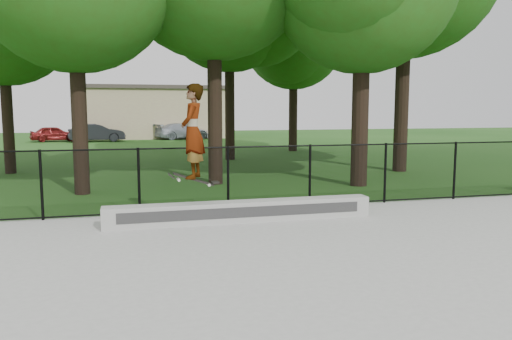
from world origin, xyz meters
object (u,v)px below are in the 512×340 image
object	(u,v)px
grind_ledge	(242,211)
skater_airborne	(193,133)
car_c	(182,131)
car_a	(54,134)
car_b	(97,133)

from	to	relation	value
grind_ledge	skater_airborne	size ratio (longest dim) A/B	2.69
car_c	grind_ledge	bearing A→B (deg)	157.61
grind_ledge	car_a	world-z (taller)	car_a
car_c	skater_airborne	xyz separation A→B (m)	(-3.01, -30.31, 1.30)
car_a	grind_ledge	bearing A→B (deg)	179.21
car_a	car_b	distance (m)	3.27
car_b	grind_ledge	bearing A→B (deg)	-179.16
car_b	car_c	xyz separation A→B (m)	(6.47, 1.61, -0.02)
grind_ledge	car_c	bearing A→B (deg)	86.21
car_a	car_c	distance (m)	9.56
car_a	car_c	bearing A→B (deg)	-101.96
grind_ledge	car_c	xyz separation A→B (m)	(2.00, 30.24, 0.36)
skater_airborne	grind_ledge	bearing A→B (deg)	3.44
grind_ledge	car_b	xyz separation A→B (m)	(-4.47, 28.63, 0.38)
grind_ledge	car_c	world-z (taller)	car_c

